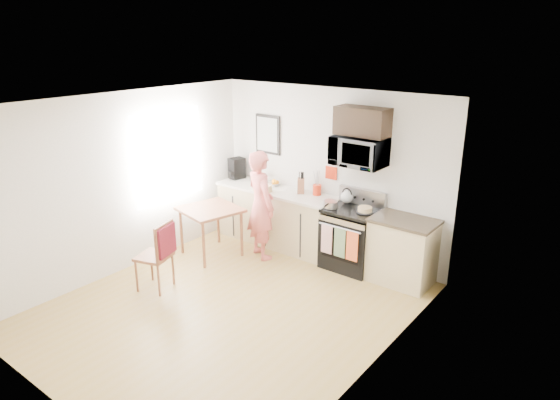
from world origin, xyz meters
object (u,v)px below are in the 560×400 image
Objects in this scene: dining_table at (210,214)px; chair at (162,247)px; person at (261,205)px; range at (351,240)px; microwave at (359,151)px; cake at (365,210)px.

chair is at bearing -75.81° from dining_table.
range is at bearing -134.30° from person.
microwave reaches higher than person.
microwave is 3.10× the size of cake.
microwave is 3.04m from chair.
dining_table is 0.88× the size of chair.
microwave is 0.88× the size of dining_table.
range is 2.75m from chair.
dining_table is at bearing -151.34° from microwave.
microwave is 1.71m from person.
microwave is (-0.00, 0.10, 1.32)m from range.
range is at bearing 173.53° from cake.
person is 1.73× the size of chair.
dining_table is (-1.96, -1.07, -1.07)m from microwave.
chair is at bearing -130.73° from cake.
person is at bearing 61.04° from chair.
dining_table is at bearing 57.69° from person.
dining_table is (-0.66, -0.44, -0.16)m from person.
dining_table is 3.54× the size of cake.
dining_table is at bearing -153.75° from range.
range is 2.20m from dining_table.
chair is at bearing 101.91° from person.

